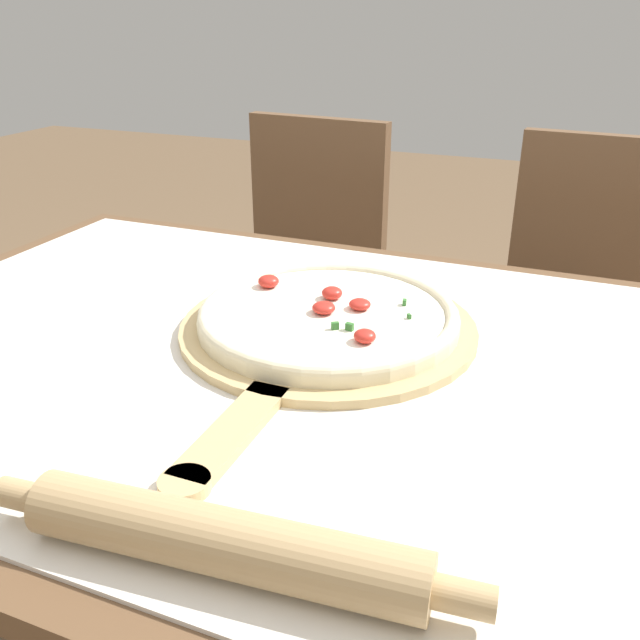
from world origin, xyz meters
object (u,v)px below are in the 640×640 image
Objects in this scene: pizza_peel at (323,333)px; chair_left at (302,270)px; rolling_pin at (223,542)px; chair_right at (582,311)px; pizza at (328,315)px.

pizza_peel is 0.67× the size of chair_left.
chair_right is at bearing 77.95° from rolling_pin.
rolling_pin reaches higher than pizza.
pizza_peel is 0.86m from chair_left.
rolling_pin is at bearing -97.13° from chair_right.
pizza is at bearing 90.38° from pizza_peel.
chair_left is 0.69m from chair_right.
rolling_pin is 0.47× the size of chair_left.
chair_left and chair_right have the same top height.
rolling_pin is (0.08, -0.42, 0.02)m from pizza_peel.
pizza is at bearing -109.43° from chair_right.
rolling_pin is at bearing -79.31° from pizza.
chair_left is 1.00× the size of chair_right.
chair_right is (0.33, 0.75, -0.22)m from pizza_peel.
chair_left reaches higher than pizza.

